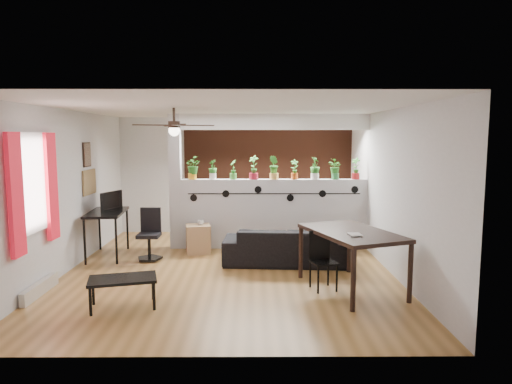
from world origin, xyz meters
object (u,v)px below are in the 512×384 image
at_px(office_chair, 150,238).
at_px(cup, 201,223).
at_px(dining_table, 352,237).
at_px(sofa, 287,246).
at_px(potted_plant_2, 233,169).
at_px(computer_desk, 107,216).
at_px(potted_plant_4, 274,167).
at_px(potted_plant_5, 295,169).
at_px(ceiling_fan, 174,127).
at_px(potted_plant_0, 192,167).
at_px(potted_plant_3, 254,167).
at_px(potted_plant_1, 213,169).
at_px(cube_shelf, 198,239).
at_px(potted_plant_8, 356,168).
at_px(coffee_table, 123,281).
at_px(potted_plant_7, 335,168).
at_px(folding_chair, 321,255).
at_px(potted_plant_6, 315,167).

bearing_deg(office_chair, cup, 27.78).
distance_m(office_chair, dining_table, 3.62).
bearing_deg(sofa, potted_plant_2, -46.00).
bearing_deg(computer_desk, potted_plant_4, 12.14).
bearing_deg(potted_plant_5, ceiling_fan, -137.94).
relative_size(potted_plant_0, computer_desk, 0.37).
distance_m(potted_plant_2, potted_plant_3, 0.40).
relative_size(potted_plant_0, office_chair, 0.50).
xyz_separation_m(potted_plant_4, cup, (-1.38, -0.43, -1.01)).
bearing_deg(potted_plant_5, potted_plant_2, -180.00).
bearing_deg(potted_plant_1, sofa, -39.76).
distance_m(cube_shelf, dining_table, 3.21).
xyz_separation_m(potted_plant_8, cup, (-2.96, -0.43, -0.99)).
xyz_separation_m(potted_plant_2, dining_table, (1.78, -2.48, -0.79)).
distance_m(office_chair, coffee_table, 2.30).
distance_m(computer_desk, dining_table, 4.43).
xyz_separation_m(potted_plant_2, sofa, (0.96, -1.13, -1.25)).
bearing_deg(potted_plant_5, office_chair, -161.59).
bearing_deg(potted_plant_7, office_chair, -165.65).
bearing_deg(folding_chair, cube_shelf, 135.14).
height_order(potted_plant_8, cube_shelf, potted_plant_8).
height_order(potted_plant_7, coffee_table, potted_plant_7).
bearing_deg(cube_shelf, coffee_table, -113.90).
xyz_separation_m(potted_plant_6, cube_shelf, (-2.22, -0.43, -1.31)).
height_order(ceiling_fan, folding_chair, ceiling_fan).
distance_m(potted_plant_3, potted_plant_4, 0.40).
xyz_separation_m(potted_plant_7, office_chair, (-3.42, -0.87, -1.17)).
bearing_deg(coffee_table, potted_plant_7, 44.34).
height_order(potted_plant_4, potted_plant_5, potted_plant_4).
bearing_deg(sofa, cup, -20.73).
distance_m(potted_plant_0, potted_plant_8, 3.16).
distance_m(potted_plant_1, potted_plant_6, 1.98).
distance_m(potted_plant_3, sofa, 1.81).
distance_m(ceiling_fan, potted_plant_7, 3.40).
bearing_deg(cup, office_chair, -152.22).
bearing_deg(potted_plant_8, office_chair, -167.08).
height_order(potted_plant_3, folding_chair, potted_plant_3).
distance_m(potted_plant_1, potted_plant_3, 0.79).
xyz_separation_m(potted_plant_4, computer_desk, (-3.05, -0.66, -0.84)).
bearing_deg(potted_plant_6, cube_shelf, -169.15).
height_order(ceiling_fan, potted_plant_0, ceiling_fan).
height_order(potted_plant_6, potted_plant_8, potted_plant_6).
height_order(cube_shelf, coffee_table, cube_shelf).
relative_size(potted_plant_4, dining_table, 0.26).
height_order(ceiling_fan, cube_shelf, ceiling_fan).
distance_m(sofa, office_chair, 2.42).
relative_size(ceiling_fan, cup, 10.36).
distance_m(dining_table, coffee_table, 3.15).
bearing_deg(potted_plant_3, potted_plant_1, 180.00).
xyz_separation_m(potted_plant_4, potted_plant_6, (0.79, 0.00, -0.01)).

